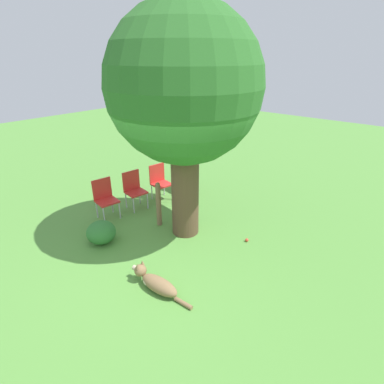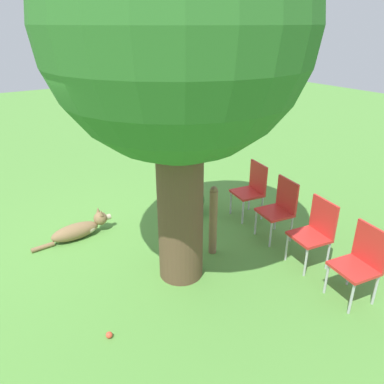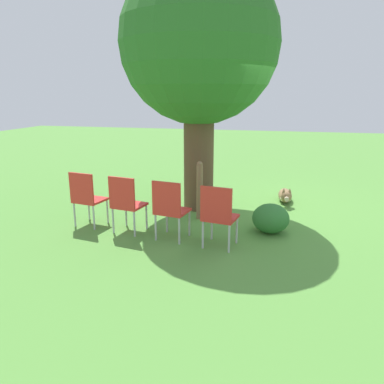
{
  "view_description": "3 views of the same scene",
  "coord_description": "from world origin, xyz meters",
  "px_view_note": "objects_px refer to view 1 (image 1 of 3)",
  "views": [
    {
      "loc": [
        3.33,
        -3.15,
        3.41
      ],
      "look_at": [
        -0.16,
        0.99,
        0.91
      ],
      "focal_mm": 28.0,
      "sensor_mm": 36.0,
      "label": 1
    },
    {
      "loc": [
        1.83,
        4.24,
        2.93
      ],
      "look_at": [
        -0.38,
        0.96,
        1.13
      ],
      "focal_mm": 35.0,
      "sensor_mm": 36.0,
      "label": 2
    },
    {
      "loc": [
        -6.87,
        -0.59,
        2.1
      ],
      "look_at": [
        -0.96,
        0.85,
        0.48
      ],
      "focal_mm": 35.0,
      "sensor_mm": 36.0,
      "label": 3
    }
  ],
  "objects_px": {
    "fence_post": "(159,204)",
    "red_chair_2": "(160,180)",
    "red_chair_3": "(182,173)",
    "tennis_ball": "(247,240)",
    "red_chair_1": "(134,188)",
    "red_chair_0": "(105,196)",
    "dog": "(155,282)",
    "oak_tree": "(184,89)"
  },
  "relations": [
    {
      "from": "dog",
      "to": "red_chair_1",
      "type": "height_order",
      "value": "red_chair_1"
    },
    {
      "from": "red_chair_1",
      "to": "red_chair_2",
      "type": "relative_size",
      "value": 1.0
    },
    {
      "from": "oak_tree",
      "to": "dog",
      "type": "xyz_separation_m",
      "value": [
        0.76,
        -1.59,
        -2.73
      ]
    },
    {
      "from": "red_chair_3",
      "to": "red_chair_1",
      "type": "bearing_deg",
      "value": -89.95
    },
    {
      "from": "fence_post",
      "to": "red_chair_3",
      "type": "distance_m",
      "value": 1.86
    },
    {
      "from": "red_chair_2",
      "to": "tennis_ball",
      "type": "height_order",
      "value": "red_chair_2"
    },
    {
      "from": "tennis_ball",
      "to": "dog",
      "type": "bearing_deg",
      "value": -101.5
    },
    {
      "from": "tennis_ball",
      "to": "fence_post",
      "type": "bearing_deg",
      "value": -159.94
    },
    {
      "from": "red_chair_0",
      "to": "red_chair_2",
      "type": "distance_m",
      "value": 1.48
    },
    {
      "from": "red_chair_1",
      "to": "fence_post",
      "type": "bearing_deg",
      "value": -1.44
    },
    {
      "from": "fence_post",
      "to": "tennis_ball",
      "type": "distance_m",
      "value": 1.98
    },
    {
      "from": "red_chair_0",
      "to": "red_chair_1",
      "type": "distance_m",
      "value": 0.74
    },
    {
      "from": "red_chair_2",
      "to": "red_chair_3",
      "type": "bearing_deg",
      "value": 90.05
    },
    {
      "from": "fence_post",
      "to": "red_chair_2",
      "type": "bearing_deg",
      "value": 134.95
    },
    {
      "from": "oak_tree",
      "to": "red_chair_1",
      "type": "relative_size",
      "value": 4.74
    },
    {
      "from": "fence_post",
      "to": "red_chair_3",
      "type": "bearing_deg",
      "value": 115.98
    },
    {
      "from": "red_chair_1",
      "to": "tennis_ball",
      "type": "bearing_deg",
      "value": 18.57
    },
    {
      "from": "red_chair_0",
      "to": "tennis_ball",
      "type": "height_order",
      "value": "red_chair_0"
    },
    {
      "from": "red_chair_2",
      "to": "red_chair_3",
      "type": "height_order",
      "value": "same"
    },
    {
      "from": "oak_tree",
      "to": "dog",
      "type": "relative_size",
      "value": 3.52
    },
    {
      "from": "fence_post",
      "to": "red_chair_2",
      "type": "height_order",
      "value": "fence_post"
    },
    {
      "from": "red_chair_0",
      "to": "tennis_ball",
      "type": "distance_m",
      "value": 3.25
    },
    {
      "from": "oak_tree",
      "to": "tennis_ball",
      "type": "height_order",
      "value": "oak_tree"
    },
    {
      "from": "red_chair_1",
      "to": "dog",
      "type": "bearing_deg",
      "value": -24.33
    },
    {
      "from": "red_chair_1",
      "to": "red_chair_2",
      "type": "height_order",
      "value": "same"
    },
    {
      "from": "oak_tree",
      "to": "tennis_ball",
      "type": "bearing_deg",
      "value": 22.88
    },
    {
      "from": "dog",
      "to": "red_chair_3",
      "type": "height_order",
      "value": "red_chair_3"
    },
    {
      "from": "dog",
      "to": "fence_post",
      "type": "height_order",
      "value": "fence_post"
    },
    {
      "from": "fence_post",
      "to": "red_chair_1",
      "type": "distance_m",
      "value": 1.08
    },
    {
      "from": "dog",
      "to": "oak_tree",
      "type": "bearing_deg",
      "value": -67.33
    },
    {
      "from": "red_chair_1",
      "to": "tennis_ball",
      "type": "distance_m",
      "value": 2.94
    },
    {
      "from": "dog",
      "to": "red_chair_1",
      "type": "relative_size",
      "value": 1.35
    },
    {
      "from": "fence_post",
      "to": "red_chair_2",
      "type": "xyz_separation_m",
      "value": [
        -0.93,
        0.94,
        0.0
      ]
    },
    {
      "from": "dog",
      "to": "tennis_ball",
      "type": "xyz_separation_m",
      "value": [
        0.43,
        2.09,
        -0.09
      ]
    },
    {
      "from": "red_chair_0",
      "to": "tennis_ball",
      "type": "bearing_deg",
      "value": 31.2
    },
    {
      "from": "red_chair_1",
      "to": "red_chair_3",
      "type": "xyz_separation_m",
      "value": [
        0.24,
        1.46,
        0.0
      ]
    },
    {
      "from": "red_chair_1",
      "to": "tennis_ball",
      "type": "relative_size",
      "value": 13.28
    },
    {
      "from": "red_chair_2",
      "to": "tennis_ball",
      "type": "distance_m",
      "value": 2.8
    },
    {
      "from": "tennis_ball",
      "to": "red_chair_1",
      "type": "bearing_deg",
      "value": -170.96
    },
    {
      "from": "red_chair_0",
      "to": "red_chair_2",
      "type": "relative_size",
      "value": 1.0
    },
    {
      "from": "red_chair_0",
      "to": "fence_post",
      "type": "bearing_deg",
      "value": 33.59
    },
    {
      "from": "oak_tree",
      "to": "dog",
      "type": "height_order",
      "value": "oak_tree"
    }
  ]
}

